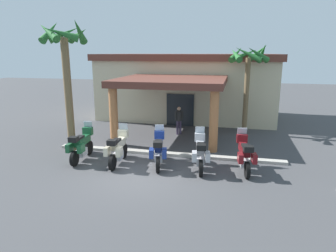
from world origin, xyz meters
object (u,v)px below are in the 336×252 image
Objects in this scene: motorcycle_silver at (200,153)px; palm_tree_near_portico at (248,63)px; motorcycle_green at (81,145)px; motorcycle_blue at (159,150)px; motorcycle_cream at (118,148)px; motel_building at (188,86)px; pedestrian at (179,119)px; motorcycle_maroon at (244,155)px; palm_tree_roadside at (65,58)px.

palm_tree_near_portico is at bearing -25.72° from motorcycle_silver.
palm_tree_near_portico reaches higher than motorcycle_green.
motorcycle_cream is at bearing 83.46° from motorcycle_blue.
pedestrian is (0.35, -5.11, -1.40)m from motel_building.
motorcycle_green is at bearing 109.61° from pedestrian.
motorcycle_maroon is at bearing -89.55° from motorcycle_cream.
motorcycle_green is 5.31m from motorcycle_silver.
motorcycle_cream is 4.94m from palm_tree_roadside.
motel_building reaches higher than motorcycle_maroon.
motorcycle_maroon is (5.30, 0.38, 0.00)m from motorcycle_cream.
palm_tree_roadside is at bearing 94.45° from pedestrian.
motorcycle_blue is at bearing -92.54° from motorcycle_green.
motel_building is at bearing -33.84° from pedestrian.
palm_tree_roadside reaches higher than palm_tree_near_portico.
palm_tree_roadside reaches higher than motel_building.
palm_tree_roadside is at bearing -147.51° from palm_tree_near_portico.
motorcycle_green is at bearing 82.01° from motorcycle_silver.
pedestrian is at bearing -86.24° from motel_building.
motorcycle_maroon is at bearing -91.79° from motorcycle_green.
motel_building is 10.45m from motorcycle_blue.
motorcycle_green and motorcycle_blue have the same top height.
motorcycle_maroon is at bearing -91.09° from palm_tree_near_portico.
pedestrian is 0.31× the size of palm_tree_near_portico.
motorcycle_green is 1.77m from motorcycle_cream.
motel_building reaches higher than pedestrian.
palm_tree_near_portico reaches higher than motorcycle_silver.
motorcycle_blue is at bearing 143.68° from pedestrian.
motel_building is 5.73× the size of motorcycle_green.
motorcycle_silver is (2.24, -10.31, -1.65)m from motel_building.
motorcycle_blue is 5.21m from pedestrian.
motorcycle_green is at bearing 83.96° from motorcycle_maroon.
palm_tree_roadside reaches higher than pedestrian.
pedestrian reaches higher than motorcycle_silver.
motorcycle_cream is at bearing 83.61° from motorcycle_silver.
motorcycle_cream is 0.35× the size of palm_tree_roadside.
pedestrian reaches higher than motorcycle_blue.
motel_building reaches higher than motorcycle_blue.
motorcycle_silver is at bearing 87.90° from motorcycle_maroon.
motorcycle_blue is (3.54, 0.11, 0.00)m from motorcycle_green.
palm_tree_near_portico reaches higher than motel_building.
motorcycle_blue and motorcycle_silver have the same top height.
motorcycle_blue is 1.33× the size of pedestrian.
motorcycle_blue is 0.99× the size of motorcycle_silver.
pedestrian is at bearing 27.62° from motorcycle_maroon.
motorcycle_blue is at bearing 84.71° from motorcycle_maroon.
motel_building is 10.69m from motorcycle_cream.
motorcycle_blue is at bearing -119.79° from palm_tree_near_portico.
motorcycle_silver is 1.00× the size of motorcycle_maroon.
motorcycle_green is at bearing -137.91° from palm_tree_near_portico.
palm_tree_roadside reaches higher than motorcycle_silver.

